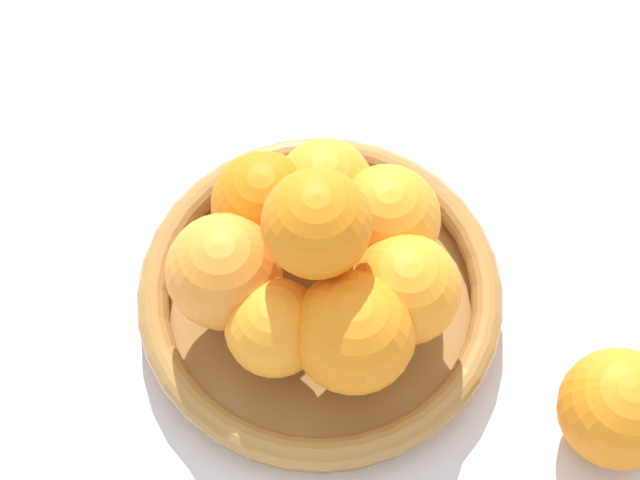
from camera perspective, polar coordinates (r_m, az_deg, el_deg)
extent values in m
plane|color=silver|center=(0.77, 0.00, -3.57)|extent=(4.00, 4.00, 0.00)
cylinder|color=#A57238|center=(0.76, 0.00, -3.37)|extent=(0.24, 0.24, 0.01)
torus|color=#A57238|center=(0.75, 0.00, -2.79)|extent=(0.26, 0.26, 0.02)
sphere|color=orange|center=(0.69, -2.43, -4.69)|extent=(0.06, 0.06, 0.06)
sphere|color=orange|center=(0.68, 1.82, -4.94)|extent=(0.08, 0.08, 0.08)
sphere|color=orange|center=(0.70, 4.65, -2.39)|extent=(0.07, 0.07, 0.07)
sphere|color=orange|center=(0.72, 3.57, 1.15)|extent=(0.07, 0.07, 0.07)
sphere|color=orange|center=(0.73, 0.25, 2.82)|extent=(0.07, 0.07, 0.07)
sphere|color=orange|center=(0.73, -3.02, 1.93)|extent=(0.07, 0.07, 0.07)
sphere|color=orange|center=(0.70, -5.14, -1.70)|extent=(0.08, 0.08, 0.08)
sphere|color=orange|center=(0.65, -0.44, 0.96)|extent=(0.07, 0.07, 0.07)
sphere|color=orange|center=(0.72, 15.64, -8.65)|extent=(0.08, 0.08, 0.08)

